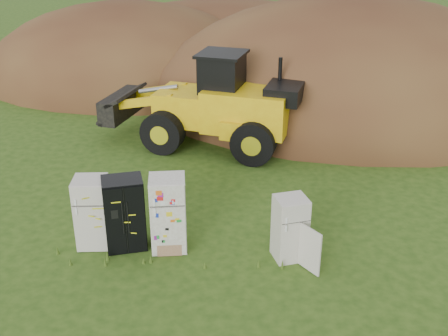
% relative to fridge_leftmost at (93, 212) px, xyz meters
% --- Properties ---
extents(ground, '(120.00, 120.00, 0.00)m').
position_rel_fridge_leftmost_xyz_m(ground, '(2.35, 0.03, -0.88)').
color(ground, '#284713').
rests_on(ground, ground).
extents(fridge_leftmost, '(0.89, 0.86, 1.77)m').
position_rel_fridge_leftmost_xyz_m(fridge_leftmost, '(0.00, 0.00, 0.00)').
color(fridge_leftmost, beige).
rests_on(fridge_leftmost, ground).
extents(fridge_black_side, '(1.15, 1.03, 1.81)m').
position_rel_fridge_leftmost_xyz_m(fridge_black_side, '(0.79, 0.01, 0.02)').
color(fridge_black_side, black).
rests_on(fridge_black_side, ground).
extents(fridge_sticker, '(0.98, 0.93, 1.88)m').
position_rel_fridge_leftmost_xyz_m(fridge_sticker, '(1.85, 0.07, 0.06)').
color(fridge_sticker, white).
rests_on(fridge_sticker, ground).
extents(fridge_open_door, '(0.91, 0.88, 1.57)m').
position_rel_fridge_leftmost_xyz_m(fridge_open_door, '(4.75, -0.00, -0.10)').
color(fridge_open_door, beige).
rests_on(fridge_open_door, ground).
extents(wheel_loader, '(7.23, 3.94, 3.31)m').
position_rel_fridge_leftmost_xyz_m(wheel_loader, '(1.50, 6.74, 0.77)').
color(wheel_loader, yellow).
rests_on(wheel_loader, ground).
extents(dirt_mound_right, '(16.70, 12.24, 9.05)m').
position_rel_fridge_leftmost_xyz_m(dirt_mound_right, '(7.01, 11.58, -0.88)').
color(dirt_mound_right, '#472416').
rests_on(dirt_mound_right, ground).
extents(dirt_mound_left, '(14.14, 10.60, 7.41)m').
position_rel_fridge_leftmost_xyz_m(dirt_mound_left, '(-3.17, 14.51, -0.88)').
color(dirt_mound_left, '#472416').
rests_on(dirt_mound_left, ground).
extents(dirt_mound_back, '(19.33, 12.89, 6.58)m').
position_rel_fridge_leftmost_xyz_m(dirt_mound_back, '(1.26, 18.14, -0.88)').
color(dirt_mound_back, '#472416').
rests_on(dirt_mound_back, ground).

